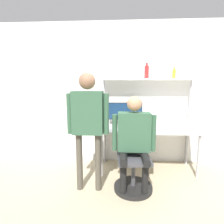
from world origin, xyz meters
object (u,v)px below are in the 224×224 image
(monitor, at_px, (125,112))
(person_seated, at_px, (134,136))
(laptop, at_px, (131,126))
(bottle_amber, at_px, (174,74))
(office_chair, at_px, (133,169))
(bottle_clear, at_px, (118,72))
(person_standing, at_px, (88,117))
(bottle_red, at_px, (147,72))
(cell_phone, at_px, (149,130))

(monitor, bearing_deg, person_seated, -82.29)
(laptop, distance_m, bottle_amber, 1.23)
(office_chair, xyz_separation_m, bottle_clear, (-0.24, 0.85, 1.46))
(office_chair, height_order, person_standing, person_standing)
(bottle_clear, bearing_deg, bottle_amber, 0.00)
(office_chair, distance_m, person_standing, 1.01)
(laptop, bearing_deg, bottle_red, 51.86)
(laptop, distance_m, person_standing, 0.88)
(monitor, height_order, bottle_red, bottle_red)
(monitor, height_order, cell_phone, monitor)
(monitor, relative_size, bottle_red, 2.28)
(person_seated, height_order, bottle_clear, bottle_clear)
(office_chair, bearing_deg, laptop, 90.70)
(bottle_red, bearing_deg, monitor, -176.08)
(laptop, xyz_separation_m, office_chair, (0.01, -0.49, -0.53))
(laptop, relative_size, bottle_red, 1.18)
(bottle_red, bearing_deg, bottle_clear, -180.00)
(person_standing, distance_m, bottle_red, 1.46)
(bottle_clear, bearing_deg, monitor, -11.77)
(person_seated, bearing_deg, person_standing, -177.88)
(laptop, xyz_separation_m, bottle_clear, (-0.24, 0.35, 0.93))
(monitor, height_order, person_standing, person_standing)
(laptop, relative_size, cell_phone, 2.23)
(cell_phone, distance_m, bottle_clear, 1.18)
(office_chair, height_order, bottle_amber, bottle_amber)
(cell_phone, height_order, person_seated, person_seated)
(monitor, distance_m, bottle_clear, 0.76)
(person_seated, distance_m, person_standing, 0.70)
(person_seated, xyz_separation_m, bottle_red, (0.27, 0.90, 0.94))
(person_seated, distance_m, bottle_red, 1.33)
(monitor, xyz_separation_m, person_seated, (0.12, -0.87, -0.20))
(cell_phone, bearing_deg, person_seated, -118.27)
(person_standing, relative_size, bottle_amber, 8.30)
(bottle_amber, bearing_deg, bottle_red, 180.00)
(office_chair, relative_size, bottle_red, 3.34)
(office_chair, xyz_separation_m, person_standing, (-0.64, -0.07, 0.78))
(office_chair, bearing_deg, bottle_red, 72.20)
(office_chair, xyz_separation_m, person_seated, (0.00, -0.05, 0.52))
(cell_phone, bearing_deg, bottle_clear, 144.16)
(laptop, height_order, person_seated, person_seated)
(laptop, xyz_separation_m, person_standing, (-0.63, -0.56, 0.25))
(monitor, bearing_deg, cell_phone, -41.58)
(monitor, height_order, bottle_amber, bottle_amber)
(cell_phone, height_order, office_chair, office_chair)
(bottle_red, bearing_deg, laptop, -128.14)
(laptop, relative_size, bottle_amber, 1.65)
(office_chair, distance_m, person_seated, 0.52)
(laptop, distance_m, bottle_clear, 1.02)
(laptop, bearing_deg, person_standing, -138.29)
(laptop, bearing_deg, bottle_clear, 123.54)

